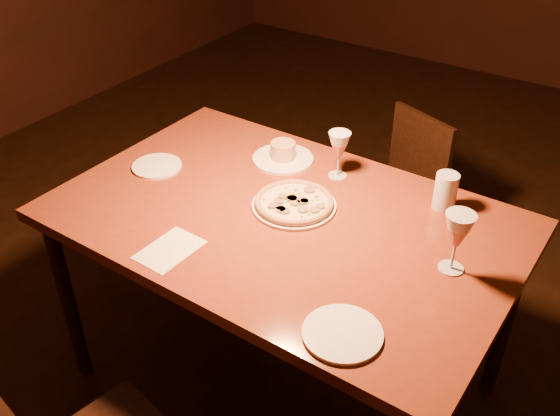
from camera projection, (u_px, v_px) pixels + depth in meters
The scene contains 11 objects.
floor at pixel (348, 360), 2.69m from camera, with size 7.00×7.00×0.00m, color black.
dining_table at pixel (284, 232), 2.17m from camera, with size 1.58×1.04×0.84m.
chair_far at pixel (400, 183), 3.05m from camera, with size 0.48×0.48×0.77m.
pizza_plate at pixel (294, 203), 2.16m from camera, with size 0.29×0.29×0.03m.
ramekin_saucer at pixel (283, 154), 2.42m from camera, with size 0.24×0.24×0.08m.
wine_glass_far at pixel (339, 155), 2.29m from camera, with size 0.08×0.08×0.18m, color #C16450, non-canonical shape.
wine_glass_right at pixel (456, 242), 1.84m from camera, with size 0.09×0.09×0.20m, color #C16450, non-canonical shape.
water_tumbler at pixel (446, 191), 2.13m from camera, with size 0.08×0.08×0.13m, color silver.
side_plate_left at pixel (157, 166), 2.39m from camera, with size 0.19×0.19×0.01m, color white.
side_plate_near at pixel (342, 333), 1.66m from camera, with size 0.22×0.22×0.01m, color white.
menu_card at pixel (170, 250), 1.97m from camera, with size 0.14×0.21×0.00m, color white.
Camera 1 is at (0.77, -1.70, 2.06)m, focal length 40.00 mm.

